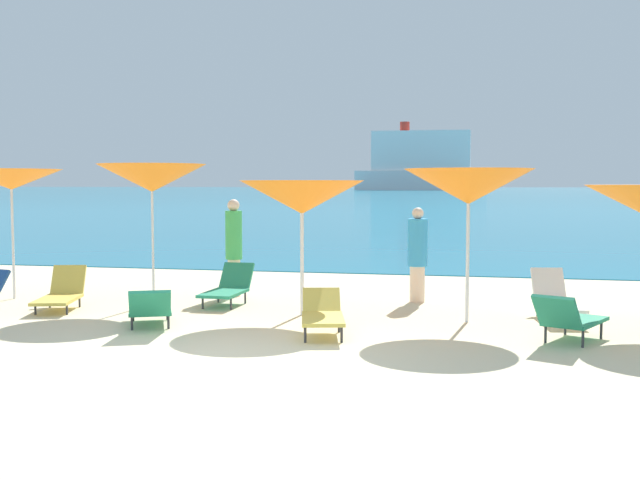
{
  "coord_description": "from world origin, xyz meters",
  "views": [
    {
      "loc": [
        3.1,
        -8.42,
        2.08
      ],
      "look_at": [
        0.44,
        3.57,
        1.2
      ],
      "focal_mm": 44.02,
      "sensor_mm": 36.0,
      "label": 1
    }
  ],
  "objects": [
    {
      "name": "ground_plane",
      "position": [
        0.0,
        10.0,
        -0.15
      ],
      "size": [
        50.0,
        100.0,
        0.3
      ],
      "primitive_type": "cube",
      "color": "beige"
    },
    {
      "name": "ocean_water",
      "position": [
        0.0,
        229.35,
        0.01
      ],
      "size": [
        650.0,
        440.0,
        0.02
      ],
      "primitive_type": "cube",
      "color": "teal",
      "rests_on": "ground_plane"
    },
    {
      "name": "umbrella_0",
      "position": [
        -5.38,
        4.16,
        2.16
      ],
      "size": [
        1.83,
        1.83,
        2.34
      ],
      "color": "silver",
      "rests_on": "ground_plane"
    },
    {
      "name": "umbrella_1",
      "position": [
        -2.62,
        4.07,
        2.18
      ],
      "size": [
        2.01,
        2.01,
        2.42
      ],
      "color": "silver",
      "rests_on": "ground_plane"
    },
    {
      "name": "umbrella_2",
      "position": [
        0.15,
        3.58,
        1.87
      ],
      "size": [
        2.03,
        2.03,
        2.13
      ],
      "color": "silver",
      "rests_on": "ground_plane"
    },
    {
      "name": "umbrella_3",
      "position": [
        2.73,
        3.47,
        2.04
      ],
      "size": [
        2.14,
        2.14,
        2.31
      ],
      "color": "silver",
      "rests_on": "ground_plane"
    },
    {
      "name": "lounge_chair_0",
      "position": [
        -1.75,
        2.04,
        0.29
      ],
      "size": [
        1.16,
        1.61,
        0.63
      ],
      "rotation": [
        0.0,
        0.0,
        3.57
      ],
      "color": "#268C66",
      "rests_on": "ground_plane"
    },
    {
      "name": "lounge_chair_1",
      "position": [
        4.09,
        2.19,
        0.32
      ],
      "size": [
        1.09,
        1.46,
        0.69
      ],
      "rotation": [
        0.0,
        0.0,
        2.7
      ],
      "color": "#268C66",
      "rests_on": "ground_plane"
    },
    {
      "name": "lounge_chair_3",
      "position": [
        4.06,
        4.05,
        0.31
      ],
      "size": [
        0.76,
        1.64,
        0.72
      ],
      "rotation": [
        0.0,
        0.0,
        0.16
      ],
      "color": "white",
      "rests_on": "ground_plane"
    },
    {
      "name": "lounge_chair_5",
      "position": [
        0.82,
        2.0,
        0.3
      ],
      "size": [
        0.86,
        1.47,
        0.58
      ],
      "rotation": [
        0.0,
        0.0,
        0.24
      ],
      "color": "#D8BF4C",
      "rests_on": "ground_plane"
    },
    {
      "name": "lounge_chair_6",
      "position": [
        -3.89,
        3.24,
        0.27
      ],
      "size": [
        0.91,
        1.49,
        0.68
      ],
      "rotation": [
        0.0,
        0.0,
        0.26
      ],
      "color": "#D8BF4C",
      "rests_on": "ground_plane"
    },
    {
      "name": "lounge_chair_7",
      "position": [
        -1.36,
        4.32,
        0.3
      ],
      "size": [
        0.6,
        1.39,
        0.67
      ],
      "rotation": [
        0.0,
        0.0,
        -0.02
      ],
      "color": "#268C66",
      "rests_on": "ground_plane"
    },
    {
      "name": "beachgoer_2",
      "position": [
        -1.58,
        5.32,
        0.96
      ],
      "size": [
        0.31,
        0.31,
        1.8
      ],
      "rotation": [
        0.0,
        0.0,
        4.45
      ],
      "color": "beige",
      "rests_on": "ground_plane"
    },
    {
      "name": "beachgoer_3",
      "position": [
        1.81,
        5.32,
        0.88
      ],
      "size": [
        0.35,
        0.35,
        1.67
      ],
      "rotation": [
        0.0,
        0.0,
        1.76
      ],
      "color": "beige",
      "rests_on": "ground_plane"
    },
    {
      "name": "cruise_ship",
      "position": [
        -20.25,
        246.74,
        8.5
      ],
      "size": [
        42.06,
        9.6,
        21.99
      ],
      "rotation": [
        0.0,
        0.0,
        0.02
      ],
      "color": "white",
      "rests_on": "ocean_water"
    }
  ]
}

